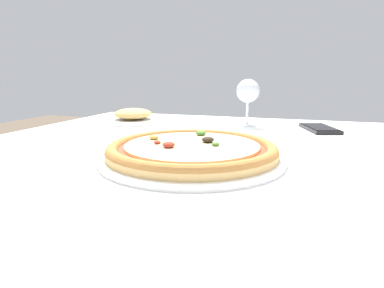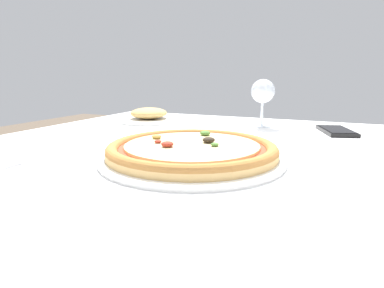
% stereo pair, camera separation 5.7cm
% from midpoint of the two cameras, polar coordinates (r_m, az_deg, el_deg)
% --- Properties ---
extents(dining_table, '(1.22, 1.02, 0.72)m').
position_cam_midpoint_polar(dining_table, '(0.69, 5.33, -8.08)').
color(dining_table, '#997047').
rests_on(dining_table, ground_plane).
extents(pizza_plate, '(0.33, 0.33, 0.04)m').
position_cam_midpoint_polar(pizza_plate, '(0.58, -2.85, -1.28)').
color(pizza_plate, white).
rests_on(pizza_plate, dining_table).
extents(wine_glass_far_left, '(0.07, 0.07, 0.14)m').
position_cam_midpoint_polar(wine_glass_far_left, '(0.98, 8.24, 8.97)').
color(wine_glass_far_left, silver).
rests_on(wine_glass_far_left, dining_table).
extents(cell_phone, '(0.11, 0.16, 0.01)m').
position_cam_midpoint_polar(cell_phone, '(0.94, 20.11, 2.60)').
color(cell_phone, black).
rests_on(cell_phone, dining_table).
extents(side_plate, '(0.21, 0.21, 0.05)m').
position_cam_midpoint_polar(side_plate, '(1.06, -11.97, 4.72)').
color(side_plate, white).
rests_on(side_plate, dining_table).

